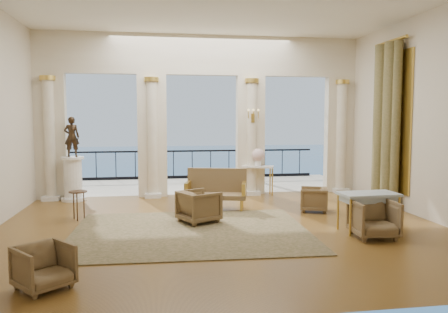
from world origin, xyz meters
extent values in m
plane|color=#492E11|center=(0.00, 0.00, 0.00)|extent=(9.00, 9.00, 0.00)
plane|color=beige|center=(0.00, -4.00, 2.25)|extent=(9.00, 0.00, 9.00)
plane|color=beige|center=(4.50, 0.00, 2.25)|extent=(0.00, 8.00, 8.00)
cube|color=beige|center=(0.00, 3.85, 3.95)|extent=(9.00, 0.30, 1.10)
cube|color=beige|center=(-4.10, 3.85, 1.70)|extent=(0.80, 0.30, 3.40)
cylinder|color=beige|center=(-4.10, 3.67, 1.60)|extent=(0.28, 0.28, 3.20)
cylinder|color=gold|center=(-4.10, 3.67, 3.25)|extent=(0.40, 0.40, 0.12)
cube|color=silver|center=(-4.10, 3.67, 0.06)|extent=(0.45, 0.45, 0.12)
cube|color=beige|center=(-1.40, 3.85, 1.70)|extent=(0.80, 0.30, 3.40)
cylinder|color=beige|center=(-1.40, 3.67, 1.60)|extent=(0.28, 0.28, 3.20)
cylinder|color=gold|center=(-1.40, 3.67, 3.25)|extent=(0.40, 0.40, 0.12)
cube|color=silver|center=(-1.40, 3.67, 0.06)|extent=(0.45, 0.45, 0.12)
cube|color=beige|center=(1.40, 3.85, 1.70)|extent=(0.80, 0.30, 3.40)
cylinder|color=beige|center=(1.40, 3.67, 1.60)|extent=(0.28, 0.28, 3.20)
cylinder|color=gold|center=(1.40, 3.67, 3.25)|extent=(0.40, 0.40, 0.12)
cube|color=silver|center=(1.40, 3.67, 0.06)|extent=(0.45, 0.45, 0.12)
cube|color=beige|center=(4.10, 3.85, 1.70)|extent=(0.80, 0.30, 3.40)
cylinder|color=beige|center=(4.10, 3.67, 1.60)|extent=(0.28, 0.28, 3.20)
cylinder|color=gold|center=(4.10, 3.67, 3.25)|extent=(0.40, 0.40, 0.12)
cube|color=silver|center=(4.10, 3.67, 0.06)|extent=(0.45, 0.45, 0.12)
cube|color=#A8A08D|center=(0.00, 5.80, -0.05)|extent=(10.00, 3.60, 0.10)
cube|color=black|center=(0.00, 7.40, 1.00)|extent=(9.00, 0.06, 0.06)
cube|color=black|center=(0.00, 7.40, 0.05)|extent=(9.00, 0.06, 0.10)
cylinder|color=black|center=(0.00, 7.40, 0.50)|extent=(0.03, 0.03, 1.00)
cylinder|color=black|center=(-4.10, 7.40, 0.50)|extent=(0.03, 0.03, 1.00)
cylinder|color=black|center=(4.10, 7.40, 0.50)|extent=(0.03, 0.03, 1.00)
cylinder|color=#4C3823|center=(2.00, 6.60, 2.10)|extent=(0.20, 0.20, 4.20)
plane|color=#1B5189|center=(0.00, 60.00, -6.00)|extent=(160.00, 160.00, 0.00)
cylinder|color=brown|center=(4.30, 1.05, 2.00)|extent=(0.26, 0.26, 4.00)
cylinder|color=brown|center=(4.26, 1.50, 2.00)|extent=(0.32, 0.32, 4.00)
cylinder|color=brown|center=(4.30, 1.95, 2.00)|extent=(0.26, 0.26, 4.00)
cylinder|color=gold|center=(4.35, 1.50, 4.05)|extent=(0.08, 1.40, 0.08)
cube|color=gold|center=(4.47, 1.50, 2.10)|extent=(0.04, 1.60, 3.40)
cube|color=gold|center=(1.40, 3.53, 2.20)|extent=(0.10, 0.04, 0.25)
cylinder|color=gold|center=(1.26, 3.45, 2.30)|extent=(0.02, 0.02, 0.22)
cylinder|color=gold|center=(1.40, 3.45, 2.30)|extent=(0.02, 0.02, 0.22)
cylinder|color=gold|center=(1.54, 3.45, 2.30)|extent=(0.02, 0.02, 0.22)
cube|color=#303618|center=(-0.65, -0.22, 0.01)|extent=(4.66, 3.69, 0.02)
imported|color=#41371D|center=(-2.74, -2.75, 0.32)|extent=(0.85, 0.85, 0.64)
imported|color=#41371D|center=(2.65, -1.13, 0.39)|extent=(0.80, 0.75, 0.78)
imported|color=#41371D|center=(2.37, 1.22, 0.31)|extent=(0.75, 0.77, 0.63)
imported|color=#41371D|center=(-0.42, 0.54, 0.38)|extent=(0.95, 0.97, 0.75)
cube|color=#41371D|center=(0.11, 1.81, 0.32)|extent=(1.56, 0.93, 0.11)
cube|color=#41371D|center=(0.18, 2.08, 0.67)|extent=(1.44, 0.44, 0.60)
cube|color=gold|center=(-0.55, 1.98, 0.52)|extent=(0.23, 0.60, 0.28)
cube|color=gold|center=(0.78, 1.64, 0.52)|extent=(0.23, 0.60, 0.28)
cylinder|color=gold|center=(-0.55, 1.73, 0.14)|extent=(0.05, 0.05, 0.27)
cylinder|color=gold|center=(0.66, 1.43, 0.14)|extent=(0.05, 0.05, 0.27)
cylinder|color=gold|center=(-0.44, 2.19, 0.14)|extent=(0.05, 0.05, 0.27)
cylinder|color=gold|center=(0.78, 1.89, 0.14)|extent=(0.05, 0.05, 0.27)
cube|color=#99B1C2|center=(2.76, -0.69, 0.73)|extent=(1.14, 0.66, 0.05)
cylinder|color=gold|center=(2.27, -0.97, 0.35)|extent=(0.04, 0.04, 0.71)
cylinder|color=gold|center=(3.27, -0.92, 0.35)|extent=(0.04, 0.04, 0.71)
cylinder|color=gold|center=(2.24, -0.47, 0.35)|extent=(0.04, 0.04, 0.71)
cylinder|color=gold|center=(3.25, -0.42, 0.35)|extent=(0.04, 0.04, 0.71)
cylinder|color=silver|center=(-3.50, 3.50, 0.04)|extent=(0.64, 0.64, 0.09)
cylinder|color=silver|center=(-3.50, 3.50, 0.59)|extent=(0.47, 0.47, 1.03)
cylinder|color=silver|center=(-3.50, 3.50, 1.14)|extent=(0.60, 0.60, 0.06)
imported|color=black|center=(-3.50, 3.50, 1.71)|extent=(0.39, 0.26, 1.07)
cube|color=silver|center=(1.56, 3.55, 0.82)|extent=(0.95, 0.62, 0.05)
cylinder|color=gold|center=(1.15, 3.56, 0.40)|extent=(0.04, 0.04, 0.79)
cylinder|color=gold|center=(1.89, 3.30, 0.40)|extent=(0.04, 0.04, 0.79)
cylinder|color=gold|center=(1.23, 3.80, 0.40)|extent=(0.04, 0.04, 0.79)
cylinder|color=gold|center=(1.98, 3.54, 0.40)|extent=(0.04, 0.04, 0.79)
cylinder|color=white|center=(1.56, 3.55, 0.96)|extent=(0.19, 0.19, 0.23)
sphere|color=#C58F8F|center=(1.56, 3.55, 1.15)|extent=(0.37, 0.37, 0.37)
cylinder|color=black|center=(-2.98, 1.18, 0.62)|extent=(0.39, 0.39, 0.03)
cylinder|color=black|center=(-2.87, 1.24, 0.30)|extent=(0.03, 0.03, 0.60)
cylinder|color=black|center=(-3.09, 1.24, 0.30)|extent=(0.03, 0.03, 0.60)
cylinder|color=black|center=(-2.98, 1.06, 0.30)|extent=(0.03, 0.03, 0.60)
camera|label=1|loc=(-1.29, -8.50, 2.20)|focal=35.00mm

